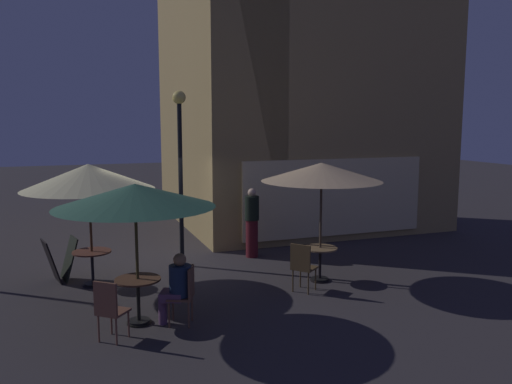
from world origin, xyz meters
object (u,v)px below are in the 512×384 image
object	(u,v)px
cafe_chair_0	(302,264)
patron_standing_1	(252,223)
cafe_table_2	(92,260)
street_lamp_near_corner	(180,149)
cafe_chair_2	(109,306)
patio_umbrella_2	(88,177)
patio_umbrella_1	(135,196)
patio_umbrella_0	(322,172)
cafe_table_1	(138,290)
patron_seated_0	(177,284)
cafe_chair_1	(186,291)
menu_sandwich_board	(60,260)
cafe_table_0	(320,257)

from	to	relation	value
cafe_chair_0	patron_standing_1	size ratio (longest dim) A/B	0.57
cafe_table_2	cafe_chair_0	size ratio (longest dim) A/B	0.79
street_lamp_near_corner	cafe_chair_2	distance (m)	4.71
cafe_table_2	patio_umbrella_2	size ratio (longest dim) A/B	0.30
patio_umbrella_1	patron_standing_1	size ratio (longest dim) A/B	1.52
patio_umbrella_0	patio_umbrella_1	bearing A→B (deg)	-164.98
patio_umbrella_2	patio_umbrella_1	bearing A→B (deg)	-75.20
cafe_table_1	cafe_chair_0	size ratio (longest dim) A/B	0.79
cafe_table_1	patio_umbrella_1	size ratio (longest dim) A/B	0.30
patron_seated_0	patron_standing_1	distance (m)	4.42
cafe_chair_1	patio_umbrella_0	bearing A→B (deg)	-134.06
patio_umbrella_2	cafe_chair_1	bearing A→B (deg)	-62.91
patio_umbrella_2	cafe_table_2	bearing A→B (deg)	0.00
patio_umbrella_0	cafe_chair_1	size ratio (longest dim) A/B	2.56
cafe_chair_2	patron_seated_0	size ratio (longest dim) A/B	0.80
cafe_table_1	patio_umbrella_1	distance (m)	1.56
cafe_chair_0	cafe_chair_1	xyz separation A→B (m)	(-2.47, -0.81, -0.00)
menu_sandwich_board	cafe_chair_0	xyz separation A→B (m)	(4.42, -2.36, 0.11)
cafe_table_1	patron_standing_1	distance (m)	4.62
menu_sandwich_board	cafe_chair_0	world-z (taller)	cafe_chair_0
street_lamp_near_corner	cafe_table_1	xyz separation A→B (m)	(-1.40, -3.16, -2.13)
street_lamp_near_corner	cafe_table_0	bearing A→B (deg)	-40.79
street_lamp_near_corner	menu_sandwich_board	size ratio (longest dim) A/B	4.46
cafe_table_0	patron_standing_1	distance (m)	2.43
menu_sandwich_board	cafe_table_1	bearing A→B (deg)	-80.09
cafe_table_2	cafe_chair_0	distance (m)	4.22
cafe_chair_0	patron_standing_1	bearing A→B (deg)	51.50
cafe_chair_0	patron_seated_0	bearing A→B (deg)	157.07
cafe_table_1	patio_umbrella_2	size ratio (longest dim) A/B	0.30
cafe_table_1	patio_umbrella_0	world-z (taller)	patio_umbrella_0
cafe_table_1	patio_umbrella_2	distance (m)	2.92
cafe_table_0	cafe_chair_0	distance (m)	0.85
menu_sandwich_board	cafe_table_2	xyz separation A→B (m)	(0.61, -0.54, 0.08)
cafe_table_0	patio_umbrella_0	bearing A→B (deg)	-45.00
cafe_table_1	cafe_chair_0	distance (m)	3.24
street_lamp_near_corner	patron_seated_0	size ratio (longest dim) A/B	3.33
cafe_table_2	cafe_table_0	bearing A→B (deg)	-16.08
cafe_chair_1	patron_standing_1	xyz separation A→B (m)	(2.44, 3.65, 0.28)
cafe_table_1	patio_umbrella_1	xyz separation A→B (m)	(0.00, 0.00, 1.56)
cafe_chair_0	cafe_table_2	bearing A→B (deg)	115.43
street_lamp_near_corner	patio_umbrella_0	xyz separation A→B (m)	(2.46, -2.12, -0.41)
patio_umbrella_1	cafe_chair_0	size ratio (longest dim) A/B	2.66
cafe_table_2	patron_seated_0	size ratio (longest dim) A/B	0.64
patron_standing_1	patio_umbrella_2	bearing A→B (deg)	-174.68
street_lamp_near_corner	patio_umbrella_1	world-z (taller)	street_lamp_near_corner
street_lamp_near_corner	cafe_table_2	xyz separation A→B (m)	(-2.01, -0.83, -2.15)
patio_umbrella_1	patron_seated_0	size ratio (longest dim) A/B	2.15
cafe_table_2	cafe_chair_1	xyz separation A→B (m)	(1.34, -2.63, 0.04)
cafe_table_2	patio_umbrella_1	size ratio (longest dim) A/B	0.30
patron_seated_0	patron_standing_1	bearing A→B (deg)	-102.94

